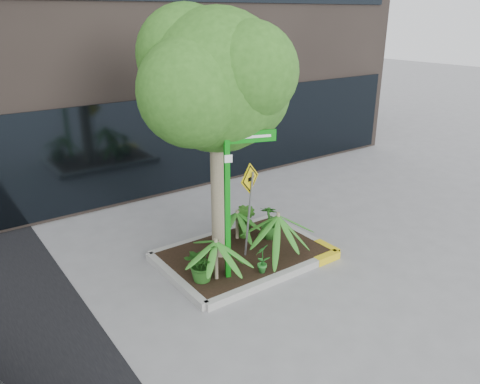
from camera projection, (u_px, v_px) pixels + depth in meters
ground at (244, 267)px, 9.32m from camera, size 80.00×80.00×0.00m
planter at (246, 254)px, 9.61m from camera, size 3.35×2.36×0.15m
tree at (217, 81)px, 8.31m from camera, size 3.29×2.91×4.93m
palm_front at (278, 215)px, 9.15m from camera, size 1.06×1.06×1.18m
palm_left at (216, 241)px, 8.36m from camera, size 0.92×0.92×1.02m
palm_back at (237, 212)px, 9.96m from camera, size 0.74×0.74×0.82m
shrub_a at (201, 262)px, 8.47m from camera, size 0.92×0.92×0.73m
shrub_b at (270, 222)px, 10.08m from camera, size 0.59×0.59×0.75m
shrub_c at (262, 258)px, 8.75m from camera, size 0.42×0.42×0.60m
shrub_d at (246, 220)px, 10.08m from camera, size 0.55×0.55×0.83m
street_sign_post at (230, 183)px, 8.13m from camera, size 0.90×1.13×3.18m
cattle_sign at (249, 195)px, 8.94m from camera, size 0.57×0.24×1.97m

